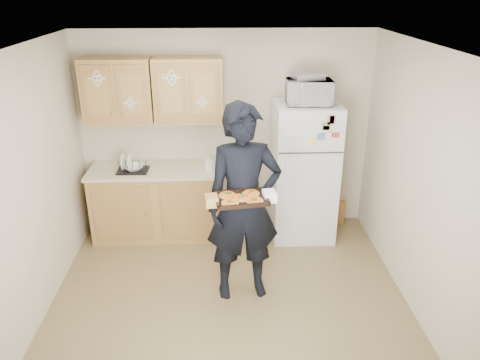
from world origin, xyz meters
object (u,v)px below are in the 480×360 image
at_px(refrigerator, 304,172).
at_px(baking_tray, 241,199).
at_px(person, 244,205).
at_px(microwave, 309,92).
at_px(dish_rack, 133,165).

relative_size(refrigerator, baking_tray, 3.64).
bearing_deg(person, microwave, 47.59).
distance_m(person, dish_rack, 1.74).
bearing_deg(baking_tray, dish_rack, 121.70).
relative_size(refrigerator, microwave, 3.33).
relative_size(person, baking_tray, 4.31).
xyz_separation_m(baking_tray, dish_rack, (-1.23, 1.48, -0.23)).
height_order(refrigerator, dish_rack, refrigerator).
bearing_deg(microwave, baking_tray, -118.55).
xyz_separation_m(person, dish_rack, (-1.27, 1.18, -0.03)).
distance_m(baking_tray, microwave, 1.79).
relative_size(refrigerator, person, 0.85).
height_order(person, microwave, person).
distance_m(refrigerator, dish_rack, 2.07).
xyz_separation_m(refrigerator, microwave, (-0.01, -0.05, 0.99)).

